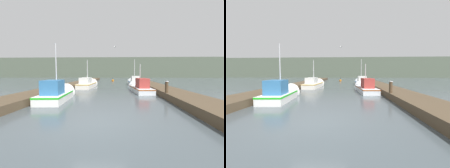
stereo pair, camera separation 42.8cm
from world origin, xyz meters
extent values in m
plane|color=#424C51|center=(0.00, 0.00, 0.00)|extent=(200.00, 200.00, 0.00)
cube|color=#4C3D2B|center=(-5.50, 16.00, 0.23)|extent=(2.30, 40.00, 0.46)
cube|color=#4C3D2B|center=(5.50, 16.00, 0.23)|extent=(2.30, 40.00, 0.46)
cube|color=#4C5647|center=(0.00, 58.57, 3.83)|extent=(120.00, 16.00, 7.66)
cube|color=silver|center=(-3.44, 4.34, 0.27)|extent=(1.85, 3.83, 0.55)
cube|color=green|center=(-3.44, 4.34, 0.49)|extent=(1.88, 3.86, 0.10)
cone|color=silver|center=(-3.62, 6.65, 0.27)|extent=(1.55, 1.03, 1.48)
cube|color=#2D6699|center=(-3.40, 3.88, 1.01)|extent=(1.24, 1.58, 0.93)
cylinder|color=#B2B2B7|center=(-3.46, 4.62, 2.26)|extent=(0.08, 0.08, 3.43)
cube|color=silver|center=(3.14, 9.48, 0.25)|extent=(1.91, 5.02, 0.51)
cube|color=#964F27|center=(3.14, 9.48, 0.45)|extent=(1.95, 5.06, 0.10)
cone|color=silver|center=(2.88, 12.41, 0.25)|extent=(1.49, 1.08, 1.41)
cube|color=#99332D|center=(3.19, 8.87, 0.96)|extent=(1.14, 1.94, 0.90)
cylinder|color=#B2B2B7|center=(3.11, 9.85, 1.67)|extent=(0.08, 0.08, 2.32)
cube|color=silver|center=(-3.19, 13.39, 0.30)|extent=(1.79, 4.66, 0.60)
cube|color=gold|center=(-3.19, 13.39, 0.54)|extent=(1.82, 4.69, 0.10)
cone|color=silver|center=(-3.07, 16.21, 0.30)|extent=(1.57, 1.11, 1.53)
cube|color=silver|center=(-3.21, 12.82, 0.96)|extent=(1.27, 1.97, 0.72)
cylinder|color=#B2B2B7|center=(-3.17, 13.74, 2.08)|extent=(0.08, 0.08, 2.96)
cube|color=silver|center=(3.39, 17.50, 0.28)|extent=(1.78, 4.64, 0.56)
cube|color=#11599C|center=(3.39, 17.50, 0.50)|extent=(1.81, 4.68, 0.10)
cone|color=silver|center=(3.26, 20.27, 0.28)|extent=(1.54, 1.02, 1.50)
cube|color=silver|center=(3.41, 16.93, 0.99)|extent=(1.25, 1.57, 0.86)
cylinder|color=#B2B2B7|center=(3.37, 17.84, 2.28)|extent=(0.08, 0.08, 3.44)
cylinder|color=#473523|center=(4.49, 5.59, 0.65)|extent=(0.24, 0.24, 1.29)
cylinder|color=silver|center=(4.49, 5.59, 1.31)|extent=(0.28, 0.28, 0.04)
cylinder|color=#473523|center=(-4.57, 19.66, 0.62)|extent=(0.21, 0.21, 1.23)
cylinder|color=silver|center=(-4.57, 19.66, 1.25)|extent=(0.24, 0.24, 0.04)
cylinder|color=#473523|center=(4.38, 19.78, 0.56)|extent=(0.26, 0.26, 1.12)
cylinder|color=silver|center=(4.38, 19.78, 1.14)|extent=(0.30, 0.30, 0.04)
sphere|color=#BF6513|center=(-0.37, 27.97, 0.14)|extent=(0.53, 0.53, 0.53)
cylinder|color=black|center=(-0.37, 27.97, 0.66)|extent=(0.06, 0.06, 0.50)
ellipsoid|color=white|center=(0.39, 13.46, 5.19)|extent=(0.31, 0.28, 0.12)
cube|color=gray|center=(0.48, 13.35, 5.21)|extent=(0.26, 0.29, 0.07)
cube|color=gray|center=(0.31, 13.56, 5.21)|extent=(0.26, 0.29, 0.07)
camera|label=1|loc=(0.89, -5.69, 1.98)|focal=24.00mm
camera|label=2|loc=(1.32, -5.66, 1.98)|focal=24.00mm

